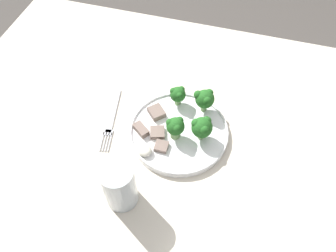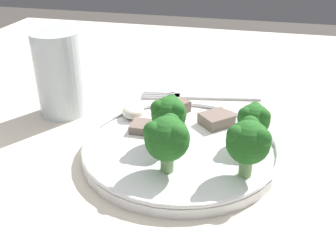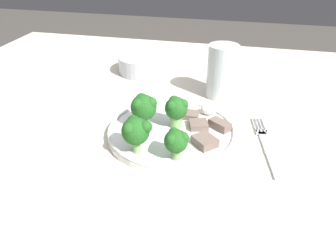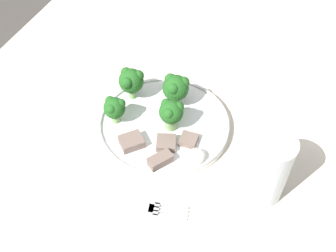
% 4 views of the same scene
% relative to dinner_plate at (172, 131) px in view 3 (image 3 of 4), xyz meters
% --- Properties ---
extents(table, '(1.33, 1.05, 0.73)m').
position_rel_dinner_plate_xyz_m(table, '(-0.03, 0.08, -0.10)').
color(table, beige).
rests_on(table, ground_plane).
extents(dinner_plate, '(0.25, 0.25, 0.02)m').
position_rel_dinner_plate_xyz_m(dinner_plate, '(0.00, 0.00, 0.00)').
color(dinner_plate, white).
rests_on(dinner_plate, table).
extents(fork, '(0.05, 0.20, 0.00)m').
position_rel_dinner_plate_xyz_m(fork, '(0.18, 0.00, -0.01)').
color(fork, '#B2B2B7').
rests_on(fork, table).
extents(cream_bowl, '(0.13, 0.13, 0.05)m').
position_rel_dinner_plate_xyz_m(cream_bowl, '(-0.15, 0.30, 0.01)').
color(cream_bowl, '#B7BCC6').
rests_on(cream_bowl, table).
extents(drinking_glass, '(0.07, 0.07, 0.12)m').
position_rel_dinner_plate_xyz_m(drinking_glass, '(0.08, 0.20, 0.05)').
color(drinking_glass, silver).
rests_on(drinking_glass, table).
extents(broccoli_floret_near_rim_left, '(0.05, 0.04, 0.06)m').
position_rel_dinner_plate_xyz_m(broccoli_floret_near_rim_left, '(0.01, 0.02, 0.04)').
color(broccoli_floret_near_rim_left, '#7FA866').
rests_on(broccoli_floret_near_rim_left, dinner_plate).
extents(broccoli_floret_center_left, '(0.05, 0.05, 0.07)m').
position_rel_dinner_plate_xyz_m(broccoli_floret_center_left, '(-0.04, -0.08, 0.05)').
color(broccoli_floret_center_left, '#7FA866').
rests_on(broccoli_floret_center_left, dinner_plate).
extents(broccoli_floret_back_left, '(0.04, 0.04, 0.05)m').
position_rel_dinner_plate_xyz_m(broccoli_floret_back_left, '(0.03, -0.09, 0.04)').
color(broccoli_floret_back_left, '#7FA866').
rests_on(broccoli_floret_back_left, dinner_plate).
extents(broccoli_floret_front_left, '(0.05, 0.05, 0.07)m').
position_rel_dinner_plate_xyz_m(broccoli_floret_front_left, '(-0.06, 0.00, 0.05)').
color(broccoli_floret_front_left, '#7FA866').
rests_on(broccoli_floret_front_left, dinner_plate).
extents(meat_slice_front_slice, '(0.03, 0.03, 0.01)m').
position_rel_dinner_plate_xyz_m(meat_slice_front_slice, '(0.03, 0.06, 0.01)').
color(meat_slice_front_slice, '#756056').
rests_on(meat_slice_front_slice, dinner_plate).
extents(meat_slice_middle_slice, '(0.05, 0.05, 0.02)m').
position_rel_dinner_plate_xyz_m(meat_slice_middle_slice, '(0.07, -0.04, 0.01)').
color(meat_slice_middle_slice, '#756056').
rests_on(meat_slice_middle_slice, dinner_plate).
extents(meat_slice_rear_slice, '(0.05, 0.04, 0.02)m').
position_rel_dinner_plate_xyz_m(meat_slice_rear_slice, '(0.09, 0.03, 0.01)').
color(meat_slice_rear_slice, '#756056').
rests_on(meat_slice_rear_slice, dinner_plate).
extents(meat_slice_edge_slice, '(0.04, 0.04, 0.01)m').
position_rel_dinner_plate_xyz_m(meat_slice_edge_slice, '(0.05, 0.02, 0.01)').
color(meat_slice_edge_slice, '#756056').
rests_on(meat_slice_edge_slice, dinner_plate).
extents(sauce_dollop, '(0.03, 0.03, 0.02)m').
position_rel_dinner_plate_xyz_m(sauce_dollop, '(0.06, 0.08, 0.01)').
color(sauce_dollop, silver).
rests_on(sauce_dollop, dinner_plate).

